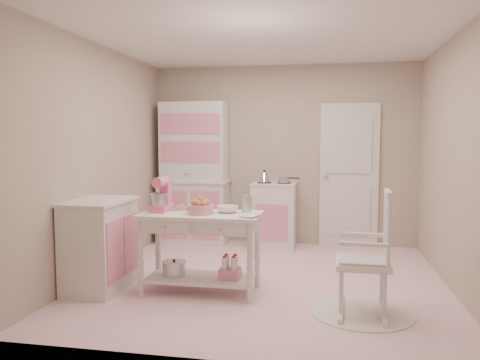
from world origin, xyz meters
name	(u,v)px	position (x,y,z in m)	size (l,w,h in m)	color
room_shell	(266,128)	(0.00, 0.00, 1.65)	(3.84, 3.84, 2.62)	pink
door	(349,175)	(0.95, 1.87, 1.02)	(0.82, 0.05, 2.04)	silver
hutch	(193,173)	(-1.29, 1.66, 1.04)	(1.06, 0.50, 2.08)	silver
stove	(274,215)	(-0.09, 1.61, 0.46)	(0.62, 0.57, 0.92)	silver
base_cabinet	(100,245)	(-1.63, -0.59, 0.46)	(0.54, 0.84, 0.92)	silver
lace_rug	(361,312)	(0.96, -0.78, 0.01)	(0.92, 0.92, 0.01)	white
rocking_chair	(363,252)	(0.96, -0.78, 0.55)	(0.48, 0.72, 1.10)	silver
work_table	(201,253)	(-0.59, -0.49, 0.40)	(1.20, 0.60, 0.80)	silver
stand_mixer	(161,195)	(-1.01, -0.47, 0.97)	(0.20, 0.28, 0.34)	pink
cookie_tray	(191,209)	(-0.74, -0.31, 0.81)	(0.34, 0.24, 0.02)	silver
bread_basket	(201,209)	(-0.57, -0.54, 0.85)	(0.25, 0.25, 0.09)	pink
mixing_bowl	(228,209)	(-0.33, -0.41, 0.83)	(0.22, 0.22, 0.07)	white
metal_pitcher	(247,204)	(-0.15, -0.33, 0.89)	(0.10, 0.10, 0.17)	silver
recipe_book	(243,215)	(-0.14, -0.61, 0.81)	(0.15, 0.20, 0.02)	white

